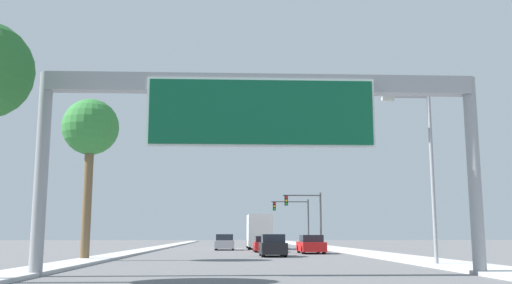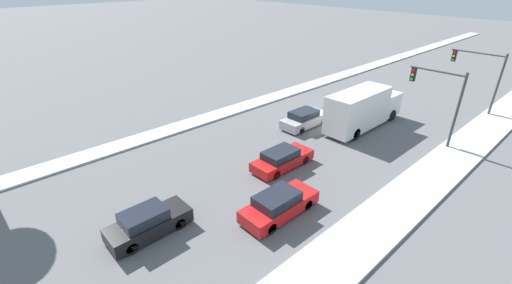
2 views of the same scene
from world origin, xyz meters
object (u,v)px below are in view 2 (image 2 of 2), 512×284
object	(u,v)px
car_far_center	(148,223)
truck_box_primary	(363,109)
traffic_light_near_intersection	(442,95)
car_near_right	(305,119)
car_mid_left	(279,204)
car_mid_center	(282,159)
traffic_light_mid_block	(482,71)

from	to	relation	value
car_far_center	truck_box_primary	world-z (taller)	truck_box_primary
car_far_center	traffic_light_near_intersection	world-z (taller)	traffic_light_near_intersection
car_near_right	traffic_light_near_intersection	world-z (taller)	traffic_light_near_intersection
car_near_right	car_mid_left	bearing A→B (deg)	-56.47
car_near_right	traffic_light_near_intersection	distance (m)	10.73
car_mid_left	car_near_right	bearing A→B (deg)	123.53
car_far_center	traffic_light_near_intersection	xyz separation A→B (m)	(5.43, 21.62, 3.31)
car_mid_center	traffic_light_mid_block	bearing A→B (deg)	76.44
car_near_right	car_far_center	world-z (taller)	same
car_near_right	traffic_light_mid_block	xyz separation A→B (m)	(8.70, 14.95, 3.27)
truck_box_primary	traffic_light_mid_block	bearing A→B (deg)	65.64
car_mid_center	car_far_center	world-z (taller)	car_far_center
traffic_light_near_intersection	car_mid_left	bearing A→B (deg)	-97.09
car_far_center	car_mid_left	world-z (taller)	car_far_center
traffic_light_mid_block	traffic_light_near_intersection	bearing A→B (deg)	-88.69
traffic_light_near_intersection	traffic_light_mid_block	size ratio (longest dim) A/B	1.02
car_far_center	car_near_right	bearing A→B (deg)	101.86
car_mid_left	traffic_light_near_intersection	world-z (taller)	traffic_light_near_intersection
car_mid_center	car_mid_left	bearing A→B (deg)	-48.50
car_mid_left	traffic_light_mid_block	bearing A→B (deg)	86.19
car_mid_left	traffic_light_near_intersection	size ratio (longest dim) A/B	0.80
traffic_light_near_intersection	truck_box_primary	bearing A→B (deg)	-164.73
car_near_right	car_mid_left	xyz separation A→B (m)	(7.00, -10.56, -0.02)
car_far_center	car_mid_left	distance (m)	7.04
car_mid_center	car_near_right	xyz separation A→B (m)	(-3.50, 6.61, 0.06)
car_mid_center	car_near_right	distance (m)	7.48
car_near_right	car_mid_center	bearing A→B (deg)	-62.09
truck_box_primary	car_mid_center	bearing A→B (deg)	-90.00
truck_box_primary	traffic_light_mid_block	world-z (taller)	traffic_light_mid_block
truck_box_primary	car_far_center	bearing A→B (deg)	-90.00
car_near_right	truck_box_primary	xyz separation A→B (m)	(3.50, 3.46, 1.05)
car_far_center	car_mid_left	xyz separation A→B (m)	(3.50, 6.11, -0.02)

